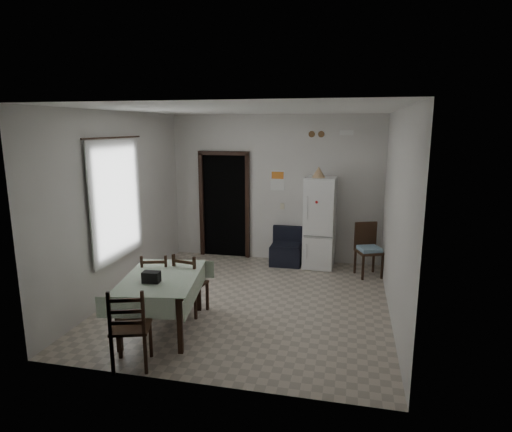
{
  "coord_description": "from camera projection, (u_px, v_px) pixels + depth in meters",
  "views": [
    {
      "loc": [
        1.47,
        -6.07,
        2.66
      ],
      "look_at": [
        0.0,
        0.5,
        1.25
      ],
      "focal_mm": 30.0,
      "sensor_mm": 36.0,
      "label": 1
    }
  ],
  "objects": [
    {
      "name": "calendar_image",
      "position": [
        278.0,
        175.0,
        8.43
      ],
      "size": [
        0.24,
        0.01,
        0.14
      ],
      "primitive_type": "cube",
      "color": "orange",
      "rests_on": "ground"
    },
    {
      "name": "ground",
      "position": [
        249.0,
        301.0,
        6.66
      ],
      "size": [
        4.5,
        4.5,
        0.0
      ],
      "primitive_type": "plane",
      "color": "#B1A391",
      "rests_on": "ground"
    },
    {
      "name": "calendar",
      "position": [
        278.0,
        180.0,
        8.45
      ],
      "size": [
        0.28,
        0.02,
        0.4
      ],
      "primitive_type": "cube",
      "color": "white",
      "rests_on": "ground"
    },
    {
      "name": "wall_left",
      "position": [
        121.0,
        204.0,
        6.81
      ],
      "size": [
        0.02,
        4.5,
        2.9
      ],
      "primitive_type": null,
      "color": "silver",
      "rests_on": "ground"
    },
    {
      "name": "black_bag",
      "position": [
        151.0,
        277.0,
        5.36
      ],
      "size": [
        0.22,
        0.14,
        0.14
      ],
      "primitive_type": "cube",
      "rotation": [
        0.0,
        0.0,
        0.06
      ],
      "color": "black",
      "rests_on": "dining_table"
    },
    {
      "name": "vent_right",
      "position": [
        321.0,
        134.0,
        8.09
      ],
      "size": [
        0.12,
        0.03,
        0.12
      ],
      "primitive_type": "cylinder",
      "rotation": [
        1.57,
        0.0,
        0.0
      ],
      "color": "brown",
      "rests_on": "ground"
    },
    {
      "name": "curtain_rod",
      "position": [
        113.0,
        138.0,
        6.39
      ],
      "size": [
        0.02,
        1.6,
        0.02
      ],
      "primitive_type": "cylinder",
      "rotation": [
        1.57,
        0.0,
        0.0
      ],
      "color": "black",
      "rests_on": "ground"
    },
    {
      "name": "dining_chair_far_right",
      "position": [
        191.0,
        283.0,
        6.15
      ],
      "size": [
        0.46,
        0.46,
        0.91
      ],
      "primitive_type": null,
      "rotation": [
        0.0,
        0.0,
        2.96
      ],
      "color": "black",
      "rests_on": "ground"
    },
    {
      "name": "vent_left",
      "position": [
        312.0,
        134.0,
        8.13
      ],
      "size": [
        0.12,
        0.03,
        0.12
      ],
      "primitive_type": "cylinder",
      "rotation": [
        1.57,
        0.0,
        0.0
      ],
      "color": "brown",
      "rests_on": "ground"
    },
    {
      "name": "wall_back",
      "position": [
        275.0,
        189.0,
        8.51
      ],
      "size": [
        4.2,
        0.02,
        2.9
      ],
      "primitive_type": null,
      "color": "silver",
      "rests_on": "ground"
    },
    {
      "name": "ceiling",
      "position": [
        248.0,
        109.0,
        6.06
      ],
      "size": [
        4.2,
        4.5,
        0.02
      ],
      "primitive_type": null,
      "color": "white",
      "rests_on": "ground"
    },
    {
      "name": "dining_chair_far_left",
      "position": [
        157.0,
        282.0,
        6.18
      ],
      "size": [
        0.48,
        0.48,
        0.9
      ],
      "primitive_type": null,
      "rotation": [
        0.0,
        0.0,
        3.41
      ],
      "color": "black",
      "rests_on": "ground"
    },
    {
      "name": "navy_seat",
      "position": [
        286.0,
        246.0,
        8.36
      ],
      "size": [
        0.6,
        0.58,
        0.72
      ],
      "primitive_type": null,
      "rotation": [
        0.0,
        0.0,
        0.0
      ],
      "color": "black",
      "rests_on": "ground"
    },
    {
      "name": "wall_front",
      "position": [
        195.0,
        252.0,
        4.21
      ],
      "size": [
        4.2,
        0.02,
        2.9
      ],
      "primitive_type": null,
      "color": "silver",
      "rests_on": "ground"
    },
    {
      "name": "doorway",
      "position": [
        228.0,
        204.0,
        9.01
      ],
      "size": [
        1.06,
        0.52,
        2.22
      ],
      "color": "black",
      "rests_on": "ground"
    },
    {
      "name": "corner_chair",
      "position": [
        369.0,
        250.0,
        7.67
      ],
      "size": [
        0.54,
        0.54,
        0.97
      ],
      "primitive_type": null,
      "rotation": [
        0.0,
        0.0,
        0.38
      ],
      "color": "black",
      "rests_on": "ground"
    },
    {
      "name": "light_switch",
      "position": [
        282.0,
        206.0,
        8.54
      ],
      "size": [
        0.08,
        0.02,
        0.12
      ],
      "primitive_type": "cube",
      "color": "beige",
      "rests_on": "ground"
    },
    {
      "name": "curtain",
      "position": [
        117.0,
        200.0,
        6.58
      ],
      "size": [
        0.02,
        1.45,
        1.85
      ],
      "primitive_type": "cube",
      "color": "silver",
      "rests_on": "ground"
    },
    {
      "name": "tan_cone",
      "position": [
        319.0,
        172.0,
        7.84
      ],
      "size": [
        0.25,
        0.25,
        0.2
      ],
      "primitive_type": "cone",
      "rotation": [
        0.0,
        0.0,
        0.0
      ],
      "color": "tan",
      "rests_on": "fridge"
    },
    {
      "name": "dining_chair_near_head",
      "position": [
        131.0,
        326.0,
        4.76
      ],
      "size": [
        0.52,
        0.52,
        0.96
      ],
      "primitive_type": null,
      "rotation": [
        0.0,
        0.0,
        3.44
      ],
      "color": "black",
      "rests_on": "ground"
    },
    {
      "name": "fridge",
      "position": [
        320.0,
        223.0,
        8.12
      ],
      "size": [
        0.6,
        0.6,
        1.74
      ],
      "primitive_type": null,
      "rotation": [
        0.0,
        0.0,
        -0.06
      ],
      "color": "white",
      "rests_on": "ground"
    },
    {
      "name": "emergency_light",
      "position": [
        347.0,
        133.0,
        7.96
      ],
      "size": [
        0.25,
        0.07,
        0.09
      ],
      "primitive_type": "cube",
      "color": "white",
      "rests_on": "ground"
    },
    {
      "name": "wall_right",
      "position": [
        396.0,
        216.0,
        5.91
      ],
      "size": [
        0.02,
        4.5,
        2.9
      ],
      "primitive_type": null,
      "color": "silver",
      "rests_on": "ground"
    },
    {
      "name": "dining_table",
      "position": [
        163.0,
        303.0,
        5.67
      ],
      "size": [
        1.16,
        1.56,
        0.74
      ],
      "primitive_type": null,
      "rotation": [
        0.0,
        0.0,
        0.17
      ],
      "color": "#A9BDA2",
      "rests_on": "ground"
    },
    {
      "name": "window_recess",
      "position": [
        111.0,
        200.0,
        6.61
      ],
      "size": [
        0.1,
        1.2,
        1.6
      ],
      "primitive_type": "cube",
      "color": "silver",
      "rests_on": "ground"
    }
  ]
}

